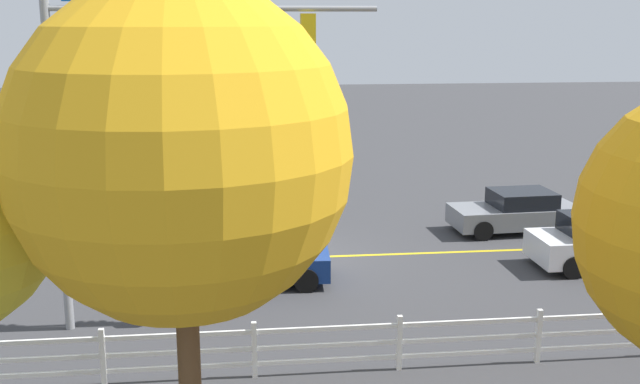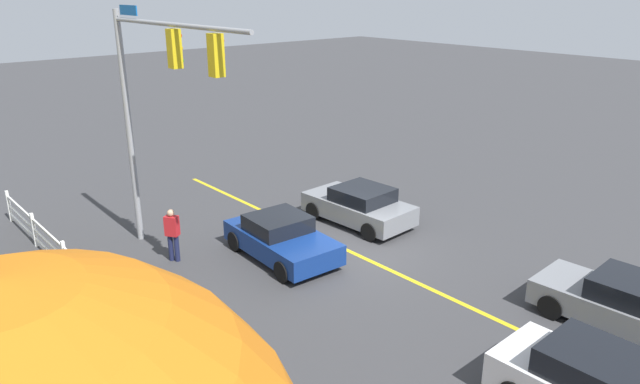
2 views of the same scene
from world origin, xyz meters
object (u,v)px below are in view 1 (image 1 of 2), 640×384
car_2 (517,212)px  pedestrian (170,285)px  car_1 (610,242)px  car_3 (238,221)px  tree_2 (180,153)px  car_0 (253,258)px

car_2 → pedestrian: pedestrian is taller
car_1 → car_3: size_ratio=1.12×
car_1 → tree_2: bearing=-140.8°
car_2 → pedestrian: size_ratio=2.55×
tree_2 → car_3: bearing=-93.0°
car_2 → car_3: bearing=-2.2°
pedestrian → tree_2: size_ratio=0.23×
car_0 → car_1: car_1 is taller
car_0 → car_2: size_ratio=0.94×
car_1 → car_2: (1.29, -3.80, -0.07)m
pedestrian → tree_2: 7.97m
car_2 → tree_2: (9.90, 13.25, 4.50)m
pedestrian → tree_2: (-0.87, 6.70, 4.23)m
car_0 → pedestrian: (1.97, 2.65, 0.29)m
car_0 → car_3: bearing=99.2°
tree_2 → car_1: bearing=-139.8°
car_2 → car_0: bearing=21.0°
car_3 → pedestrian: 6.63m
car_0 → car_2: 9.63m
car_0 → car_2: bearing=27.2°
car_1 → tree_2: size_ratio=0.61×
pedestrian → car_3: bearing=-47.7°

